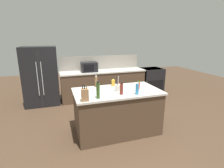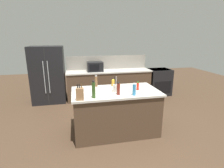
{
  "view_description": "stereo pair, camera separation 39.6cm",
  "coord_description": "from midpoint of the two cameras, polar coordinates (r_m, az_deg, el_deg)",
  "views": [
    {
      "loc": [
        -1.18,
        -3.28,
        2.03
      ],
      "look_at": [
        0.0,
        0.35,
        0.99
      ],
      "focal_mm": 28.0,
      "sensor_mm": 36.0,
      "label": 1
    },
    {
      "loc": [
        -0.8,
        -3.39,
        2.03
      ],
      "look_at": [
        0.0,
        0.35,
        0.99
      ],
      "focal_mm": 28.0,
      "sensor_mm": 36.0,
      "label": 2
    }
  ],
  "objects": [
    {
      "name": "kitchen_island",
      "position": [
        3.81,
        4.12,
        -8.94
      ],
      "size": [
        1.8,
        1.0,
        0.94
      ],
      "color": "#4C3828",
      "rests_on": "ground_plane"
    },
    {
      "name": "ground_plane",
      "position": [
        4.03,
        3.99,
        -15.07
      ],
      "size": [
        14.0,
        14.0,
        0.0
      ],
      "primitive_type": "plane",
      "color": "#473323"
    },
    {
      "name": "dish_soap_bottle",
      "position": [
        3.38,
        10.59,
        -1.84
      ],
      "size": [
        0.07,
        0.07,
        0.24
      ],
      "color": "#3384BC",
      "rests_on": "kitchen_island"
    },
    {
      "name": "range_oven",
      "position": [
        6.54,
        16.72,
        0.73
      ],
      "size": [
        0.76,
        0.65,
        0.92
      ],
      "color": "black",
      "rests_on": "ground_plane"
    },
    {
      "name": "back_counter_run",
      "position": [
        5.89,
        1.01,
        -0.11
      ],
      "size": [
        2.79,
        0.66,
        0.94
      ],
      "color": "#4C3828",
      "rests_on": "ground_plane"
    },
    {
      "name": "knife_block",
      "position": [
        3.1,
        -6.88,
        -3.26
      ],
      "size": [
        0.14,
        0.11,
        0.29
      ],
      "rotation": [
        0.0,
        0.0,
        -0.1
      ],
      "color": "#936B47",
      "rests_on": "kitchen_island"
    },
    {
      "name": "honey_jar",
      "position": [
        3.97,
        3.24,
        0.35
      ],
      "size": [
        0.08,
        0.08,
        0.15
      ],
      "color": "gold",
      "rests_on": "kitchen_island"
    },
    {
      "name": "pepper_grinder",
      "position": [
        3.91,
        -2.35,
        0.88
      ],
      "size": [
        0.06,
        0.06,
        0.26
      ],
      "color": "brown",
      "rests_on": "kitchen_island"
    },
    {
      "name": "spice_jar_paprika",
      "position": [
        3.83,
        5.24,
        -0.48
      ],
      "size": [
        0.06,
        0.06,
        0.12
      ],
      "color": "#B73D1E",
      "rests_on": "kitchen_island"
    },
    {
      "name": "olive_oil_bottle",
      "position": [
        3.17,
        -2.49,
        -1.96
      ],
      "size": [
        0.06,
        0.06,
        0.33
      ],
      "color": "#2D4C1E",
      "rests_on": "kitchen_island"
    },
    {
      "name": "hot_sauce_bottle",
      "position": [
        3.74,
        11.43,
        -0.74
      ],
      "size": [
        0.05,
        0.05,
        0.18
      ],
      "color": "red",
      "rests_on": "kitchen_island"
    },
    {
      "name": "wall_backsplash",
      "position": [
        6.05,
        0.36,
        7.05
      ],
      "size": [
        2.75,
        0.03,
        0.46
      ],
      "primitive_type": "cube",
      "color": "gray",
      "rests_on": "back_counter_run"
    },
    {
      "name": "refrigerator",
      "position": [
        5.74,
        -18.28,
        2.87
      ],
      "size": [
        0.99,
        0.75,
        1.76
      ],
      "color": "black",
      "rests_on": "ground_plane"
    },
    {
      "name": "utensil_crock",
      "position": [
        3.56,
        4.42,
        -1.26
      ],
      "size": [
        0.12,
        0.12,
        0.32
      ],
      "color": "beige",
      "rests_on": "kitchen_island"
    },
    {
      "name": "vinegar_bottle",
      "position": [
        3.37,
        5.45,
        -1.64
      ],
      "size": [
        0.06,
        0.06,
        0.24
      ],
      "color": "maroon",
      "rests_on": "kitchen_island"
    },
    {
      "name": "microwave",
      "position": [
        5.67,
        -3.57,
        5.69
      ],
      "size": [
        0.5,
        0.39,
        0.31
      ],
      "color": "black",
      "rests_on": "back_counter_run"
    }
  ]
}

